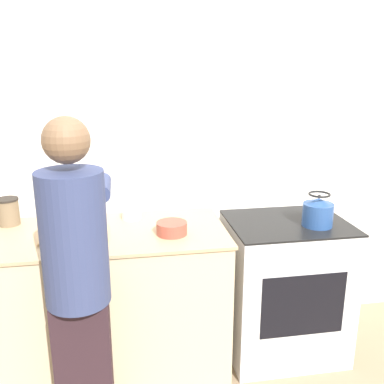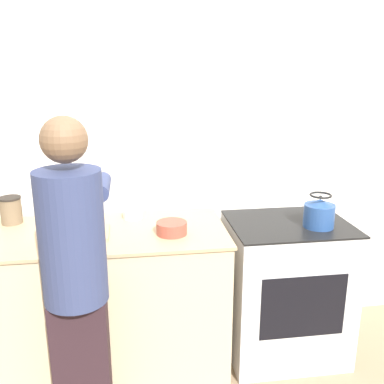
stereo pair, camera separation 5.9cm
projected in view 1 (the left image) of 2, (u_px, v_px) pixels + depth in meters
wall_back at (158, 150)px, 2.84m from camera, size 8.00×0.05×2.60m
counter at (104, 300)px, 2.63m from camera, size 1.50×0.69×0.90m
oven at (284, 287)px, 2.78m from camera, size 0.73×0.59×0.90m
person at (77, 274)px, 2.01m from camera, size 0.34×0.58×1.63m
cutting_board at (75, 235)px, 2.44m from camera, size 0.38×0.24×0.02m
knife at (69, 233)px, 2.44m from camera, size 0.22×0.04×0.01m
kettle at (318, 212)px, 2.57m from camera, size 0.18×0.18×0.20m
bowl_prep at (172, 228)px, 2.48m from camera, size 0.18×0.18×0.07m
bowl_mixing at (132, 214)px, 2.74m from camera, size 0.13×0.13×0.05m
canister_jar at (8, 212)px, 2.61m from camera, size 0.13×0.13×0.17m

